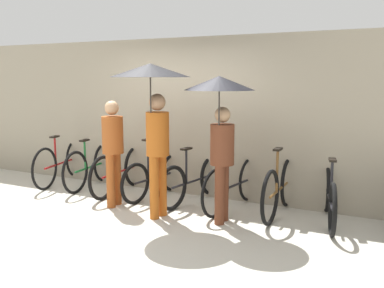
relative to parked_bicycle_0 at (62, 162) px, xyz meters
The scene contains 13 objects.
ground_plane 2.79m from the parked_bicycle_0, 28.67° to the right, with size 30.00×30.00×0.00m, color beige.
back_wall 2.62m from the parked_bicycle_0, ahead, with size 13.89×0.12×2.60m.
parked_bicycle_0 is the anchor object (origin of this frame).
parked_bicycle_1 0.69m from the parked_bicycle_0, ahead, with size 0.44×1.68×0.98m.
parked_bicycle_2 1.39m from the parked_bicycle_0, ahead, with size 0.44×1.76×1.11m.
parked_bicycle_3 2.08m from the parked_bicycle_0, ahead, with size 0.44×1.63×1.10m.
parked_bicycle_4 2.77m from the parked_bicycle_0, ahead, with size 0.48×1.74×1.01m.
parked_bicycle_5 3.46m from the parked_bicycle_0, ahead, with size 0.45×1.74×0.99m.
parked_bicycle_6 4.15m from the parked_bicycle_0, ahead, with size 0.44×1.72×1.01m.
parked_bicycle_7 4.84m from the parked_bicycle_0, ahead, with size 0.55×1.68×1.03m.
pedestrian_leading 2.00m from the parked_bicycle_0, 23.28° to the right, with size 0.32×0.32×1.61m.
pedestrian_center 3.12m from the parked_bicycle_0, 20.93° to the right, with size 1.08×1.08×2.14m.
pedestrian_trailing 3.80m from the parked_bicycle_0, 12.93° to the right, with size 0.91×0.91×1.97m.
Camera 1 is at (3.26, -4.59, 1.94)m, focal length 40.00 mm.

